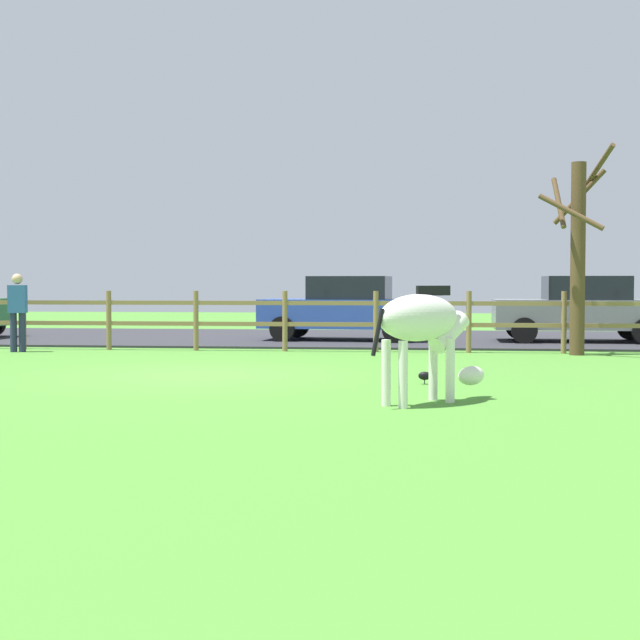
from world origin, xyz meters
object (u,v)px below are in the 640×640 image
bare_tree (578,250)px  parked_car_grey (581,308)px  crow_on_grass (425,375)px  parked_car_blue (345,308)px  visitor_near_fence (18,309)px  zebra (424,326)px

bare_tree → parked_car_grey: (0.68, 3.53, -1.26)m
bare_tree → crow_on_grass: bearing=-118.5°
bare_tree → parked_car_blue: size_ratio=1.02×
crow_on_grass → visitor_near_fence: 9.93m
parked_car_grey → visitor_near_fence: 12.81m
visitor_near_fence → crow_on_grass: bearing=-31.5°
crow_on_grass → parked_car_grey: parked_car_grey is taller
parked_car_blue → visitor_near_fence: size_ratio=2.51×
bare_tree → crow_on_grass: size_ratio=19.48×
parked_car_blue → parked_car_grey: 5.62m
bare_tree → crow_on_grass: (-3.05, -5.62, -1.98)m
visitor_near_fence → bare_tree: bearing=2.2°
bare_tree → visitor_near_fence: (-11.49, -0.45, -1.20)m
parked_car_grey → visitor_near_fence: size_ratio=2.46×
crow_on_grass → zebra: bearing=-91.1°
bare_tree → visitor_near_fence: size_ratio=2.55×
bare_tree → visitor_near_fence: 11.56m
parked_car_grey → visitor_near_fence: bearing=-161.9°
zebra → parked_car_grey: (3.77, 11.25, -0.08)m
bare_tree → zebra: size_ratio=2.75×
bare_tree → parked_car_grey: bare_tree is taller
zebra → visitor_near_fence: bearing=139.2°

